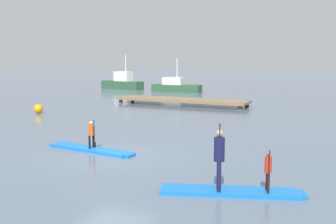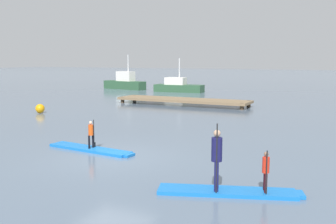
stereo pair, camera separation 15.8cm
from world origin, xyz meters
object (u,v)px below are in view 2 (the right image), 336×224
(paddleboard_far, at_px, (229,192))
(paddler_adult, at_px, (217,156))
(motor_boat_small_navy, at_px, (178,86))
(paddleboard_near, at_px, (91,149))
(paddler_child_front, at_px, (266,170))
(fishing_boat_green_midground, at_px, (125,83))
(paddler_child_solo, at_px, (91,133))
(mooring_buoy_far, at_px, (40,109))

(paddleboard_far, distance_m, paddler_adult, 1.00)
(paddleboard_far, bearing_deg, motor_boat_small_navy, 117.20)
(paddleboard_near, relative_size, motor_boat_small_navy, 0.73)
(paddler_adult, distance_m, paddler_child_front, 1.27)
(fishing_boat_green_midground, bearing_deg, paddler_child_solo, -59.83)
(paddler_adult, bearing_deg, mooring_buoy_far, 148.33)
(paddler_child_front, distance_m, motor_boat_small_navy, 31.43)
(paddleboard_far, bearing_deg, paddleboard_near, 159.53)
(paddler_child_front, xyz_separation_m, fishing_boat_green_midground, (-22.28, 28.36, 0.07))
(paddler_child_front, bearing_deg, fishing_boat_green_midground, 128.15)
(paddleboard_near, height_order, paddleboard_far, same)
(paddler_adult, height_order, motor_boat_small_navy, motor_boat_small_navy)
(mooring_buoy_far, bearing_deg, paddleboard_far, -30.82)
(fishing_boat_green_midground, bearing_deg, paddler_adult, -53.72)
(paddler_child_front, xyz_separation_m, motor_boat_small_navy, (-15.15, 27.54, -0.10))
(paddler_child_solo, distance_m, fishing_boat_green_midground, 30.47)
(paddleboard_near, distance_m, fishing_boat_green_midground, 30.48)
(fishing_boat_green_midground, bearing_deg, mooring_buoy_far, -72.85)
(paddler_child_solo, bearing_deg, mooring_buoy_far, 143.45)
(fishing_boat_green_midground, bearing_deg, paddler_child_front, -51.85)
(paddler_child_front, xyz_separation_m, mooring_buoy_far, (-16.28, 8.93, -0.38))
(paddleboard_far, relative_size, motor_boat_small_navy, 0.70)
(paddler_adult, distance_m, mooring_buoy_far, 17.78)
(paddler_child_front, bearing_deg, motor_boat_small_navy, 118.81)
(paddler_child_solo, distance_m, mooring_buoy_far, 11.60)
(paddleboard_near, height_order, paddler_adult, paddler_adult)
(paddler_child_solo, bearing_deg, paddleboard_near, -143.95)
(paddleboard_near, xyz_separation_m, fishing_boat_green_midground, (-15.30, 26.35, 0.69))
(paddler_child_solo, distance_m, paddleboard_far, 6.57)
(mooring_buoy_far, bearing_deg, paddler_adult, -31.67)
(paddler_child_front, bearing_deg, paddler_adult, -161.15)
(fishing_boat_green_midground, height_order, mooring_buoy_far, fishing_boat_green_midground)
(paddleboard_far, relative_size, paddler_child_front, 3.36)
(paddler_child_front, height_order, mooring_buoy_far, paddler_child_front)
(paddler_child_front, relative_size, mooring_buoy_far, 1.90)
(paddler_adult, bearing_deg, paddler_child_solo, 157.35)
(paddleboard_near, relative_size, paddler_child_solo, 3.60)
(paddler_adult, distance_m, motor_boat_small_navy, 31.24)
(paddler_child_solo, bearing_deg, paddler_adult, -22.65)
(paddler_adult, height_order, fishing_boat_green_midground, fishing_boat_green_midground)
(paddleboard_near, bearing_deg, paddleboard_far, -20.47)
(paddler_child_solo, bearing_deg, paddler_child_front, -16.19)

